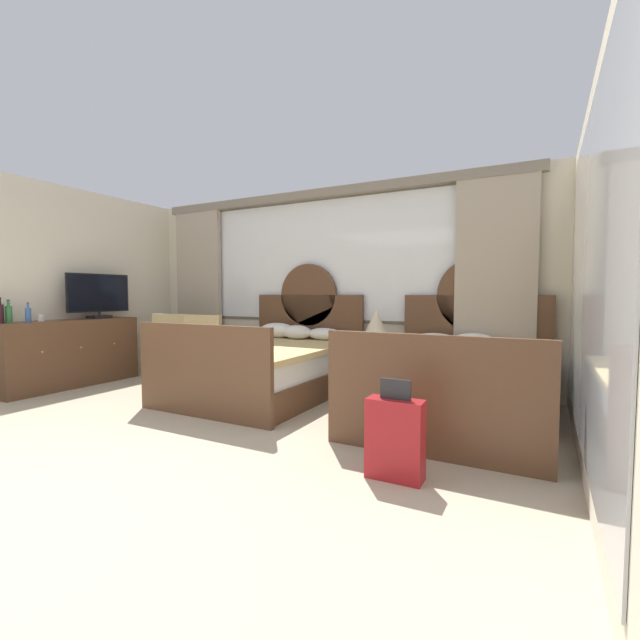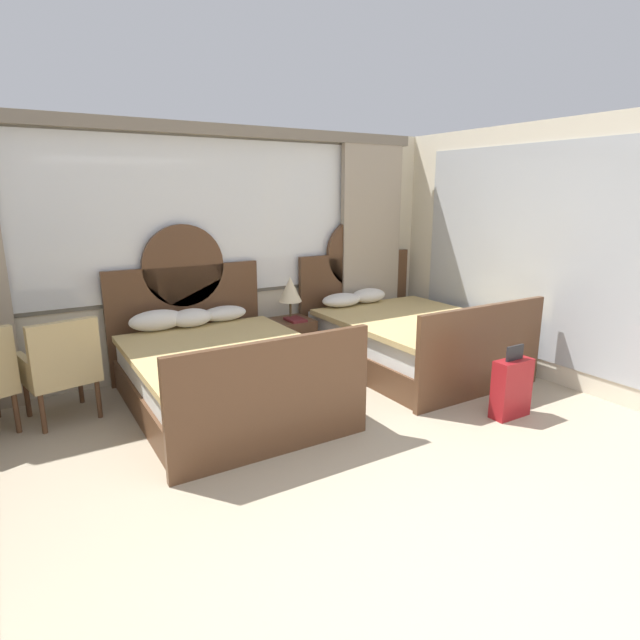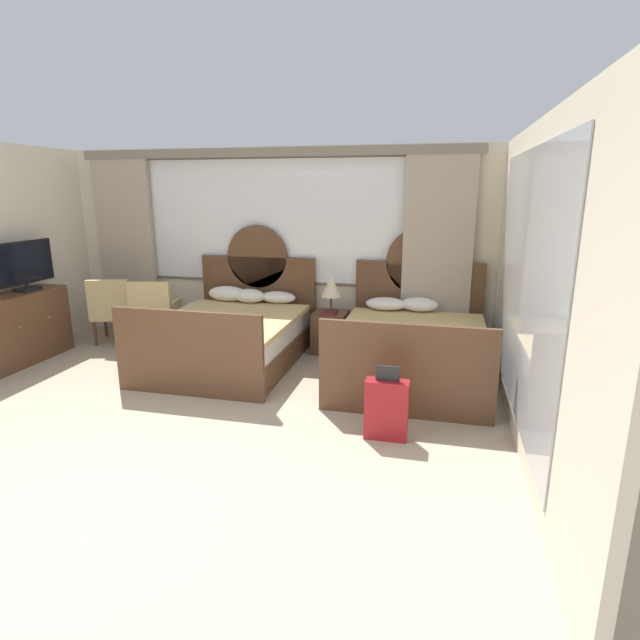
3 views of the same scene
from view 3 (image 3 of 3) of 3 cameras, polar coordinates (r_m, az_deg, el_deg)
ground_plane at (r=4.06m, az=-25.70°, el=-18.99°), size 24.00×24.00×0.00m
wall_back_window at (r=7.26m, az=-5.32°, el=8.81°), size 6.07×0.22×2.70m
wall_right_mirror at (r=4.55m, az=22.72°, el=3.34°), size 0.08×4.89×2.70m
bed_near_window at (r=6.52m, az=-9.95°, el=-1.67°), size 1.68×2.22×1.66m
bed_near_mirror at (r=6.01m, az=10.25°, el=-3.12°), size 1.68×2.22×1.66m
nightstand_between_beds at (r=6.85m, az=1.17°, el=-1.35°), size 0.45×0.47×0.55m
table_lamp_on_nightstand at (r=6.73m, az=1.26°, el=3.77°), size 0.27×0.27×0.49m
book_on_nightstand at (r=6.69m, az=1.04°, el=0.84°), size 0.18×0.26×0.03m
dresser_minibar at (r=7.28m, az=-31.92°, el=-1.24°), size 0.48×1.77×0.89m
tv_flatscreen at (r=7.43m, az=-30.26°, el=5.32°), size 0.20×0.93×0.62m
armchair_by_window_left at (r=7.43m, az=-18.09°, el=1.07°), size 0.67×0.67×0.94m
armchair_by_window_centre at (r=7.79m, az=-22.18°, el=1.30°), size 0.72×0.72×0.94m
suitcase_on_floor at (r=4.55m, az=7.47°, el=-9.87°), size 0.38×0.16×0.67m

